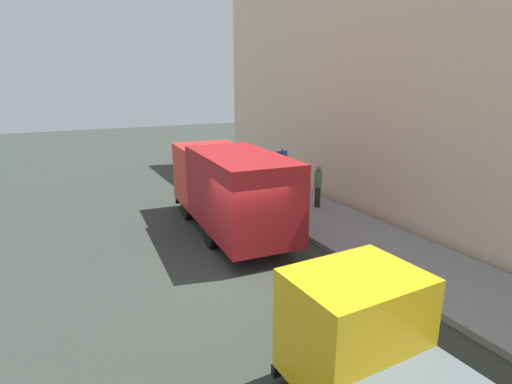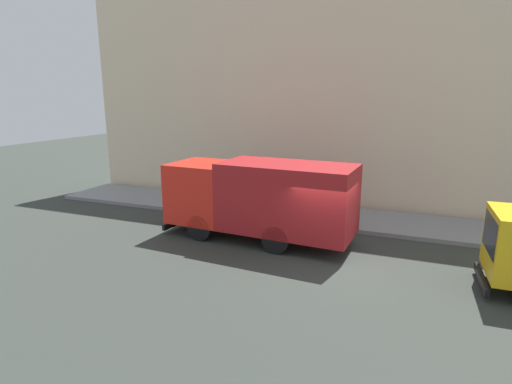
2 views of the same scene
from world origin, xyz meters
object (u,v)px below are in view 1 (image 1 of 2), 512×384
(traffic_cone_orange, at_px, (259,191))
(street_sign_post, at_px, (282,177))
(pedestrian_third, at_px, (262,181))
(large_utility_truck, at_px, (229,186))
(pedestrian_walking, at_px, (269,181))
(small_flatbed_truck, at_px, (405,384))
(pedestrian_standing, at_px, (318,185))

(traffic_cone_orange, xyz_separation_m, street_sign_post, (-0.33, -2.62, 1.27))
(pedestrian_third, xyz_separation_m, traffic_cone_orange, (0.09, 0.49, -0.62))
(large_utility_truck, bearing_deg, pedestrian_walking, 41.58)
(large_utility_truck, relative_size, traffic_cone_orange, 13.56)
(pedestrian_walking, bearing_deg, large_utility_truck, -114.61)
(large_utility_truck, relative_size, pedestrian_walking, 4.36)
(small_flatbed_truck, bearing_deg, pedestrian_walking, 68.50)
(pedestrian_standing, bearing_deg, large_utility_truck, -56.37)
(street_sign_post, bearing_deg, small_flatbed_truck, -110.86)
(traffic_cone_orange, bearing_deg, street_sign_post, -97.16)
(pedestrian_third, bearing_deg, small_flatbed_truck, 146.88)
(pedestrian_standing, relative_size, traffic_cone_orange, 3.23)
(pedestrian_walking, relative_size, pedestrian_third, 1.00)
(pedestrian_third, relative_size, traffic_cone_orange, 3.10)
(pedestrian_walking, bearing_deg, pedestrian_third, 175.70)
(pedestrian_standing, bearing_deg, street_sign_post, -58.48)
(pedestrian_walking, xyz_separation_m, pedestrian_standing, (1.33, -1.79, 0.06))
(large_utility_truck, height_order, pedestrian_third, large_utility_truck)
(pedestrian_walking, distance_m, pedestrian_standing, 2.23)
(pedestrian_walking, bearing_deg, traffic_cone_orange, 133.57)
(pedestrian_standing, bearing_deg, traffic_cone_orange, -121.48)
(pedestrian_walking, xyz_separation_m, street_sign_post, (-0.52, -1.95, 0.65))
(pedestrian_walking, relative_size, street_sign_post, 0.65)
(small_flatbed_truck, height_order, street_sign_post, street_sign_post)
(large_utility_truck, xyz_separation_m, pedestrian_third, (2.67, 2.49, -0.64))
(large_utility_truck, bearing_deg, pedestrian_third, 46.43)
(large_utility_truck, relative_size, small_flatbed_truck, 1.41)
(large_utility_truck, bearing_deg, pedestrian_standing, 10.41)
(large_utility_truck, relative_size, pedestrian_third, 4.37)
(large_utility_truck, xyz_separation_m, street_sign_post, (2.42, 0.37, 0.01))
(pedestrian_third, xyz_separation_m, street_sign_post, (-0.24, -2.12, 0.65))
(small_flatbed_truck, distance_m, pedestrian_walking, 12.56)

